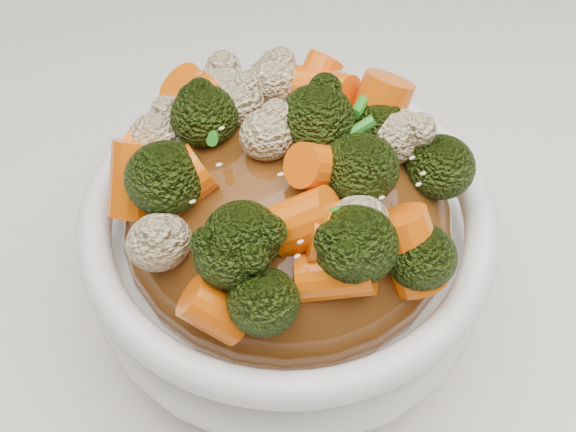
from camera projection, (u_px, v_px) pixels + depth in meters
tablecloth at (321, 308)px, 0.46m from camera, size 1.20×0.80×0.04m
bowl at (288, 253)px, 0.41m from camera, size 0.22×0.22×0.08m
sauce_base at (288, 220)px, 0.39m from camera, size 0.18×0.18×0.09m
carrots at (288, 136)px, 0.34m from camera, size 0.18×0.18×0.05m
broccoli at (288, 138)px, 0.34m from camera, size 0.18×0.18×0.04m
cauliflower at (288, 141)px, 0.35m from camera, size 0.18×0.18×0.03m
scallions at (288, 135)px, 0.34m from camera, size 0.13×0.13×0.02m
sesame_seeds at (288, 135)px, 0.34m from camera, size 0.16×0.16×0.01m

